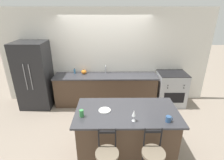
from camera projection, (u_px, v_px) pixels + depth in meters
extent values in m
plane|color=gray|center=(106.00, 109.00, 4.97)|extent=(18.00, 18.00, 0.00)
cube|color=silver|center=(106.00, 57.00, 5.06)|extent=(6.00, 0.07, 2.70)
cube|color=#4C3828|center=(106.00, 90.00, 5.14)|extent=(2.88, 0.61, 0.86)
cube|color=#38383D|center=(106.00, 76.00, 4.96)|extent=(2.91, 0.64, 0.03)
cube|color=black|center=(106.00, 75.00, 4.96)|extent=(0.56, 0.33, 0.01)
cylinder|color=#ADAFB5|center=(106.00, 69.00, 5.11)|extent=(0.02, 0.02, 0.22)
cylinder|color=#ADAFB5|center=(106.00, 67.00, 5.01)|extent=(0.02, 0.12, 0.02)
cube|color=#4C3828|center=(126.00, 133.00, 3.33)|extent=(1.74, 0.87, 0.92)
cube|color=#38383D|center=(127.00, 112.00, 3.15)|extent=(1.86, 0.99, 0.03)
cube|color=#232326|center=(35.00, 75.00, 4.85)|extent=(0.85, 0.73, 1.86)
cylinder|color=#939399|center=(25.00, 77.00, 4.47)|extent=(0.02, 0.02, 0.71)
cylinder|color=#939399|center=(31.00, 77.00, 4.47)|extent=(0.02, 0.02, 0.71)
cube|color=#ADAFB5|center=(171.00, 89.00, 5.09)|extent=(0.78, 0.66, 0.96)
cube|color=black|center=(174.00, 98.00, 4.82)|extent=(0.56, 0.01, 0.31)
cube|color=black|center=(173.00, 73.00, 4.90)|extent=(0.78, 0.66, 0.02)
cylinder|color=black|center=(168.00, 85.00, 4.67)|extent=(0.03, 0.02, 0.03)
cylinder|color=black|center=(184.00, 85.00, 4.67)|extent=(0.03, 0.02, 0.03)
cylinder|color=black|center=(168.00, 88.00, 4.70)|extent=(0.03, 0.02, 0.03)
cylinder|color=black|center=(184.00, 88.00, 4.70)|extent=(0.03, 0.02, 0.03)
cylinder|color=#7F705B|center=(107.00, 154.00, 2.61)|extent=(0.36, 0.36, 0.04)
cylinder|color=black|center=(99.00, 138.00, 2.65)|extent=(0.02, 0.02, 0.33)
cylinder|color=black|center=(116.00, 138.00, 2.65)|extent=(0.02, 0.02, 0.33)
cube|color=black|center=(107.00, 132.00, 2.61)|extent=(0.26, 0.02, 0.04)
cylinder|color=#7F705B|center=(154.00, 153.00, 2.62)|extent=(0.36, 0.36, 0.04)
cylinder|color=black|center=(144.00, 137.00, 2.66)|extent=(0.02, 0.02, 0.33)
cylinder|color=black|center=(161.00, 137.00, 2.66)|extent=(0.02, 0.02, 0.33)
cube|color=black|center=(153.00, 132.00, 2.62)|extent=(0.26, 0.02, 0.04)
cylinder|color=white|center=(105.00, 110.00, 3.16)|extent=(0.22, 0.22, 0.01)
torus|color=white|center=(105.00, 110.00, 3.15)|extent=(0.21, 0.21, 0.01)
cylinder|color=white|center=(134.00, 121.00, 2.87)|extent=(0.06, 0.06, 0.00)
cylinder|color=white|center=(134.00, 118.00, 2.85)|extent=(0.01, 0.01, 0.09)
cone|color=white|center=(134.00, 113.00, 2.82)|extent=(0.07, 0.07, 0.11)
cylinder|color=#335689|center=(168.00, 119.00, 2.84)|extent=(0.09, 0.09, 0.10)
torus|color=#335689|center=(171.00, 119.00, 2.84)|extent=(0.07, 0.01, 0.07)
cylinder|color=#3D934C|center=(82.00, 113.00, 2.96)|extent=(0.07, 0.07, 0.13)
ellipsoid|color=orange|center=(84.00, 72.00, 5.04)|extent=(0.15, 0.15, 0.12)
cylinder|color=brown|center=(84.00, 70.00, 5.01)|extent=(0.02, 0.02, 0.02)
cylinder|color=teal|center=(75.00, 71.00, 5.07)|extent=(0.05, 0.05, 0.13)
cylinder|color=black|center=(74.00, 69.00, 5.04)|extent=(0.02, 0.02, 0.03)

